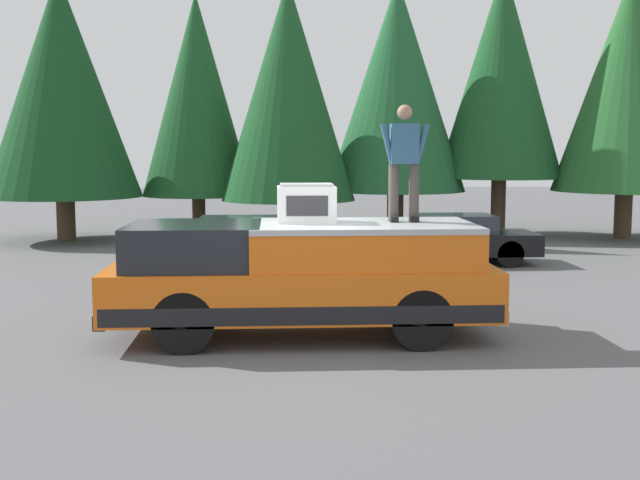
% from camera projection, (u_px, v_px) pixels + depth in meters
% --- Properties ---
extents(ground_plane, '(90.00, 90.00, 0.00)m').
position_uv_depth(ground_plane, '(300.00, 340.00, 11.36)').
color(ground_plane, '#565659').
extents(pickup_truck, '(2.01, 5.54, 1.65)m').
position_uv_depth(pickup_truck, '(302.00, 277.00, 11.52)').
color(pickup_truck, orange).
rests_on(pickup_truck, ground).
extents(compressor_unit, '(0.65, 0.84, 0.56)m').
position_uv_depth(compressor_unit, '(306.00, 203.00, 11.58)').
color(compressor_unit, silver).
rests_on(compressor_unit, pickup_truck).
extents(person_on_truck_bed, '(0.29, 0.72, 1.69)m').
position_uv_depth(person_on_truck_bed, '(404.00, 160.00, 11.59)').
color(person_on_truck_bed, '#423D38').
rests_on(person_on_truck_bed, pickup_truck).
extents(parked_car_black, '(1.64, 4.10, 1.16)m').
position_uv_depth(parked_car_black, '(449.00, 239.00, 18.92)').
color(parked_car_black, black).
rests_on(parked_car_black, ground).
extents(parked_car_grey, '(1.64, 4.10, 1.16)m').
position_uv_depth(parked_car_grey, '(238.00, 242.00, 18.28)').
color(parked_car_grey, gray).
rests_on(parked_car_grey, ground).
extents(conifer_far_left, '(4.33, 4.33, 7.99)m').
position_uv_depth(conifer_far_left, '(629.00, 82.00, 23.83)').
color(conifer_far_left, '#4C3826').
rests_on(conifer_far_left, ground).
extents(conifer_left, '(3.85, 3.85, 8.30)m').
position_uv_depth(conifer_left, '(501.00, 73.00, 24.76)').
color(conifer_left, '#4C3826').
rests_on(conifer_left, ground).
extents(conifer_center_left, '(4.34, 4.34, 7.88)m').
position_uv_depth(conifer_center_left, '(397.00, 87.00, 24.80)').
color(conifer_center_left, '#4C3826').
rests_on(conifer_center_left, ground).
extents(conifer_center_right, '(4.00, 4.00, 7.65)m').
position_uv_depth(conifer_center_right, '(288.00, 91.00, 23.60)').
color(conifer_center_right, '#4C3826').
rests_on(conifer_center_right, ground).
extents(conifer_right, '(3.46, 3.46, 7.46)m').
position_uv_depth(conifer_right, '(197.00, 96.00, 24.80)').
color(conifer_right, '#4C3826').
rests_on(conifer_right, ground).
extents(conifer_far_right, '(4.48, 4.48, 7.72)m').
position_uv_depth(conifer_far_right, '(61.00, 87.00, 23.15)').
color(conifer_far_right, '#4C3826').
rests_on(conifer_far_right, ground).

